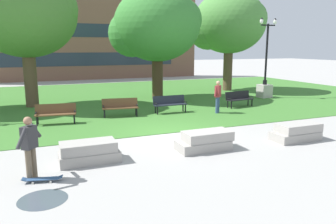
{
  "coord_description": "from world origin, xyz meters",
  "views": [
    {
      "loc": [
        -4.92,
        -11.97,
        3.47
      ],
      "look_at": [
        -0.63,
        -1.4,
        1.2
      ],
      "focal_mm": 35.0,
      "sensor_mm": 36.0,
      "label": 1
    }
  ],
  "objects": [
    {
      "name": "ground_plane",
      "position": [
        0.0,
        0.0,
        0.0
      ],
      "size": [
        140.0,
        140.0,
        0.0
      ],
      "primitive_type": "plane",
      "color": "#A3A09B"
    },
    {
      "name": "person_bystander_near_lawn",
      "position": [
        3.97,
        2.92,
        0.98
      ],
      "size": [
        0.63,
        0.44,
        1.71
      ],
      "color": "#384C7A",
      "rests_on": "grass_lawn"
    },
    {
      "name": "skateboard",
      "position": [
        -4.94,
        -3.29,
        0.09
      ],
      "size": [
        1.04,
        0.42,
        0.14
      ],
      "color": "#2D4C75",
      "rests_on": "ground"
    },
    {
      "name": "park_bench_near_left",
      "position": [
        -4.17,
        3.52,
        0.54
      ],
      "size": [
        1.85,
        0.74,
        0.9
      ],
      "color": "brown",
      "rests_on": "grass_lawn"
    },
    {
      "name": "tree_near_left",
      "position": [
        2.62,
        8.69,
        4.84
      ],
      "size": [
        5.9,
        5.62,
        7.28
      ],
      "color": "#42301E",
      "rests_on": "grass_lawn"
    },
    {
      "name": "concrete_block_center",
      "position": [
        -3.56,
        -2.19,
        0.31
      ],
      "size": [
        1.8,
        0.9,
        0.64
      ],
      "color": "#9E9991",
      "rests_on": "ground"
    },
    {
      "name": "puddle",
      "position": [
        -4.97,
        -4.37,
        0.0
      ],
      "size": [
        1.13,
        1.13,
        0.01
      ],
      "primitive_type": "cylinder",
      "color": "#47515B",
      "rests_on": "ground"
    },
    {
      "name": "park_bench_far_right",
      "position": [
        1.65,
        3.96,
        0.54
      ],
      "size": [
        1.8,
        0.55,
        0.9
      ],
      "color": "#1E232D",
      "rests_on": "grass_lawn"
    },
    {
      "name": "building_facade_distant",
      "position": [
        0.89,
        24.5,
        4.61
      ],
      "size": [
        24.45,
        1.03,
        9.24
      ],
      "color": "brown",
      "rests_on": "ground"
    },
    {
      "name": "lamp_post_left",
      "position": [
        9.79,
        6.44,
        1.1
      ],
      "size": [
        1.32,
        0.8,
        5.39
      ],
      "color": "#ADA89E",
      "rests_on": "grass_lawn"
    },
    {
      "name": "park_bench_far_left",
      "position": [
        -1.05,
        4.0,
        0.54
      ],
      "size": [
        1.86,
        0.78,
        0.9
      ],
      "color": "brown",
      "rests_on": "grass_lawn"
    },
    {
      "name": "person_skateboarder",
      "position": [
        -5.19,
        -2.99,
        0.97
      ],
      "size": [
        0.65,
        1.16,
        1.71
      ],
      "color": "brown",
      "rests_on": "ground"
    },
    {
      "name": "tree_far_left",
      "position": [
        9.45,
        10.83,
        5.29
      ],
      "size": [
        5.96,
        5.67,
        7.76
      ],
      "color": "brown",
      "rests_on": "grass_lawn"
    },
    {
      "name": "park_bench_near_right",
      "position": [
        6.08,
        4.05,
        0.54
      ],
      "size": [
        1.86,
        0.79,
        0.9
      ],
      "color": "black",
      "rests_on": "grass_lawn"
    },
    {
      "name": "concrete_block_left",
      "position": [
        0.32,
        -2.44,
        0.31
      ],
      "size": [
        1.89,
        0.9,
        0.64
      ],
      "color": "#9E9991",
      "rests_on": "ground"
    },
    {
      "name": "grass_lawn",
      "position": [
        0.0,
        10.0,
        0.01
      ],
      "size": [
        40.0,
        20.0,
        0.02
      ],
      "primitive_type": "cube",
      "color": "#3D752D",
      "rests_on": "ground"
    },
    {
      "name": "concrete_block_right",
      "position": [
        4.09,
        -2.7,
        0.31
      ],
      "size": [
        1.85,
        0.9,
        0.64
      ],
      "color": "#9E9991",
      "rests_on": "ground"
    },
    {
      "name": "tree_near_right",
      "position": [
        -5.25,
        8.71,
        5.2
      ],
      "size": [
        5.97,
        5.68,
        7.68
      ],
      "color": "brown",
      "rests_on": "grass_lawn"
    }
  ]
}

